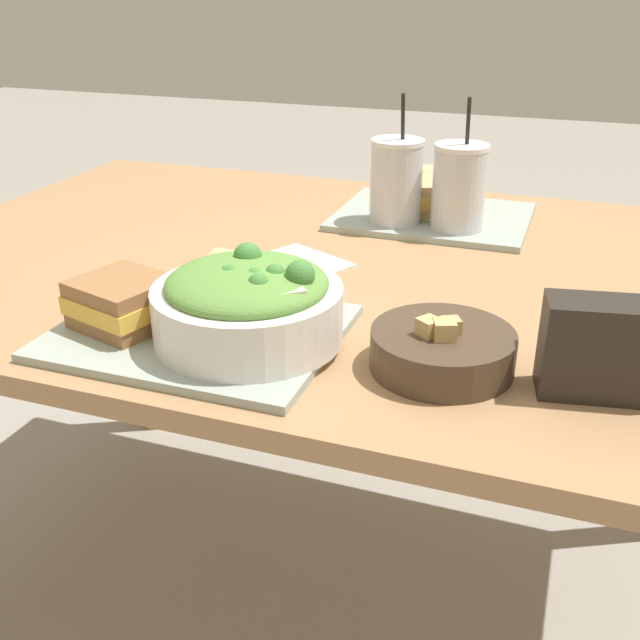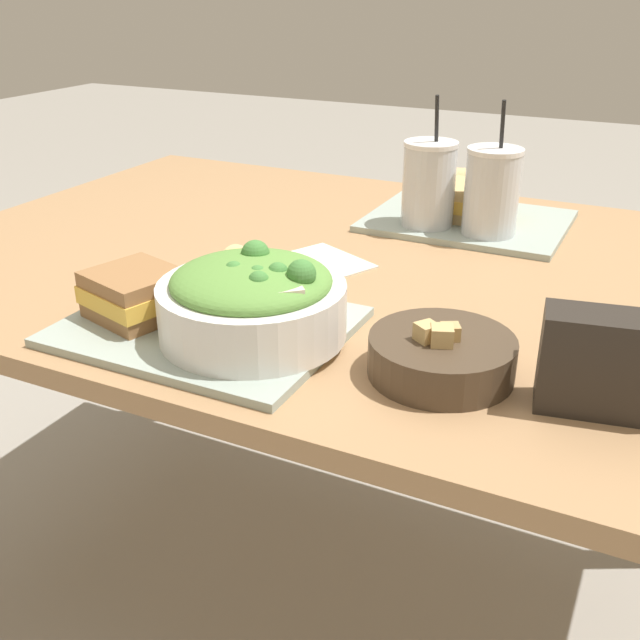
# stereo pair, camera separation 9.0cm
# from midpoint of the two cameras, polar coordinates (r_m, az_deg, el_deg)

# --- Properties ---
(ground_plane) EXTENTS (12.00, 12.00, 0.00)m
(ground_plane) POSITION_cam_midpoint_polar(r_m,az_deg,el_deg) (1.68, 3.10, -20.23)
(ground_plane) COLOR gray
(dining_table) EXTENTS (1.47, 1.02, 0.76)m
(dining_table) POSITION_cam_midpoint_polar(r_m,az_deg,el_deg) (1.30, 3.78, 1.13)
(dining_table) COLOR #A37A51
(dining_table) RESTS_ON ground_plane
(tray_near) EXTENTS (0.36, 0.29, 0.01)m
(tray_near) POSITION_cam_midpoint_polar(r_m,az_deg,el_deg) (1.01, -6.05, -0.56)
(tray_near) COLOR #99A89E
(tray_near) RESTS_ON dining_table
(tray_far) EXTENTS (0.36, 0.29, 0.01)m
(tray_far) POSITION_cam_midpoint_polar(r_m,az_deg,el_deg) (1.47, 12.93, 7.34)
(tray_far) COLOR #99A89E
(tray_far) RESTS_ON dining_table
(salad_bowl) EXTENTS (0.24, 0.24, 0.12)m
(salad_bowl) POSITION_cam_midpoint_polar(r_m,az_deg,el_deg) (0.94, -2.44, 1.54)
(salad_bowl) COLOR white
(salad_bowl) RESTS_ON tray_near
(soup_bowl) EXTENTS (0.17, 0.17, 0.07)m
(soup_bowl) POSITION_cam_midpoint_polar(r_m,az_deg,el_deg) (0.90, 12.10, -2.68)
(soup_bowl) COLOR #473828
(soup_bowl) RESTS_ON dining_table
(sandwich_near) EXTENTS (0.14, 0.14, 0.06)m
(sandwich_near) POSITION_cam_midpoint_polar(r_m,az_deg,el_deg) (1.03, -11.45, 1.91)
(sandwich_near) COLOR olive
(sandwich_near) RESTS_ON tray_near
(baguette_near) EXTENTS (0.13, 0.09, 0.07)m
(baguette_near) POSITION_cam_midpoint_polar(r_m,az_deg,el_deg) (1.06, -1.78, 3.28)
(baguette_near) COLOR tan
(baguette_near) RESTS_ON tray_near
(sandwich_far) EXTENTS (0.12, 0.13, 0.06)m
(sandwich_far) POSITION_cam_midpoint_polar(r_m,az_deg,el_deg) (1.46, 13.69, 8.71)
(sandwich_far) COLOR tan
(sandwich_far) RESTS_ON tray_far
(baguette_far) EXTENTS (0.13, 0.09, 0.07)m
(baguette_far) POSITION_cam_midpoint_polar(r_m,az_deg,el_deg) (1.57, 12.33, 10.02)
(baguette_far) COLOR tan
(baguette_far) RESTS_ON tray_far
(drink_cup_dark) EXTENTS (0.10, 0.10, 0.23)m
(drink_cup_dark) POSITION_cam_midpoint_polar(r_m,az_deg,el_deg) (1.40, 10.16, 9.95)
(drink_cup_dark) COLOR silver
(drink_cup_dark) RESTS_ON tray_far
(drink_cup_red) EXTENTS (0.10, 0.10, 0.23)m
(drink_cup_red) POSITION_cam_midpoint_polar(r_m,az_deg,el_deg) (1.37, 14.82, 9.22)
(drink_cup_red) COLOR silver
(drink_cup_red) RESTS_ON tray_far
(chip_bag) EXTENTS (0.15, 0.09, 0.11)m
(chip_bag) POSITION_cam_midpoint_polar(r_m,az_deg,el_deg) (0.87, 23.90, -3.16)
(chip_bag) COLOR #28231E
(chip_bag) RESTS_ON dining_table
(napkin_folded) EXTENTS (0.18, 0.16, 0.00)m
(napkin_folded) POSITION_cam_midpoint_polar(r_m,az_deg,el_deg) (1.24, 2.56, 4.45)
(napkin_folded) COLOR silver
(napkin_folded) RESTS_ON dining_table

